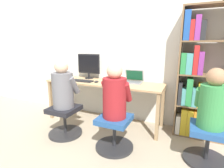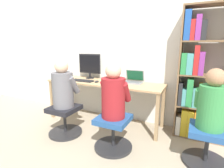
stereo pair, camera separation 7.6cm
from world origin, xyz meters
The scene contains 14 objects.
ground_plane centered at (0.00, 0.00, 0.00)m, with size 14.00×14.00×0.00m, color tan.
wall_back centered at (0.00, 0.65, 1.30)m, with size 10.00×0.05×2.60m.
desk centered at (0.00, 0.29, 0.69)m, with size 2.10×0.59×0.76m.
desktop_monitor centered at (-0.40, 0.47, 1.02)m, with size 0.47×0.16×0.47m.
laptop centered at (0.50, 0.44, 0.81)m, with size 0.33×0.27×0.22m.
keyboard centered at (-0.37, 0.17, 0.78)m, with size 0.42×0.14×0.03m.
computer_mouse_by_keyboard centered at (-0.08, 0.19, 0.78)m, with size 0.07×0.11×0.03m.
office_chair_left centered at (-0.35, -0.37, 0.24)m, with size 0.53×0.53×0.46m.
office_chair_right centered at (0.52, -0.40, 0.24)m, with size 0.53×0.53×0.46m.
person_at_monitor centered at (-0.35, -0.37, 0.78)m, with size 0.39×0.35×0.74m.
person_at_laptop centered at (0.52, -0.40, 0.78)m, with size 0.38×0.35×0.73m.
bookshelf centered at (1.53, 0.42, 0.80)m, with size 0.75×0.32×1.94m.
office_chair_side centered at (1.66, -0.21, 0.24)m, with size 0.53×0.53×0.46m.
person_near_shelf centered at (1.66, -0.21, 0.77)m, with size 0.37×0.33×0.70m.
Camera 2 is at (1.44, -2.38, 1.40)m, focal length 28.00 mm.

